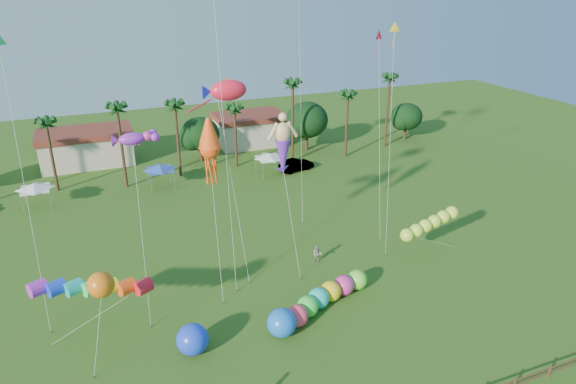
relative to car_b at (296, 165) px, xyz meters
name	(u,v)px	position (x,y,z in m)	size (l,w,h in m)	color
ground	(344,367)	(-11.95, -36.20, -0.81)	(160.00, 160.00, 0.00)	#285116
tree_line	(219,132)	(-8.38, 7.80, 3.46)	(69.46, 8.91, 11.00)	#3A2819
buildings_row	(166,141)	(-15.04, 13.80, 1.19)	(35.00, 7.00, 4.00)	beige
tent_row	(161,169)	(-17.95, 0.14, 1.94)	(31.00, 4.00, 0.60)	white
car_b	(296,165)	(0.00, 0.00, 0.00)	(1.72, 4.94, 1.63)	#4C4C54
spectator_b	(317,254)	(-7.72, -22.98, 0.04)	(0.83, 0.64, 1.70)	#A58E89
caterpillar_inflatable	(316,302)	(-11.09, -29.83, 0.11)	(10.43, 5.57, 2.19)	#FF4362
blue_ball	(192,339)	(-21.05, -30.83, 0.32)	(2.26, 2.26, 2.26)	blue
rainbow_tube	(114,293)	(-25.61, -26.49, 2.63)	(8.99, 3.27, 4.01)	red
green_worm	(407,235)	(-0.23, -26.01, 1.98)	(9.74, 2.16, 3.54)	#C3F937
orange_ball_kite	(101,285)	(-26.35, -29.00, 5.00)	(2.40, 2.87, 6.70)	orange
merman_kite	(283,147)	(-10.15, -20.63, 9.93)	(2.54, 5.51, 13.34)	#F0BD88
fish_kite	(229,90)	(-14.29, -18.89, 14.87)	(4.90, 6.59, 16.67)	#FD1C37
squid_kite	(210,149)	(-16.90, -22.02, 11.06)	(1.95, 4.97, 14.49)	#FF4E14
lobster_kite	(132,139)	(-22.79, -23.28, 12.90)	(3.69, 4.98, 14.36)	purple
delta_kite_red	(379,40)	(0.58, -17.82, 18.14)	(1.38, 4.32, 19.92)	red
delta_kite_yellow	(394,34)	(0.51, -20.39, 18.97)	(2.40, 4.33, 20.80)	yellow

